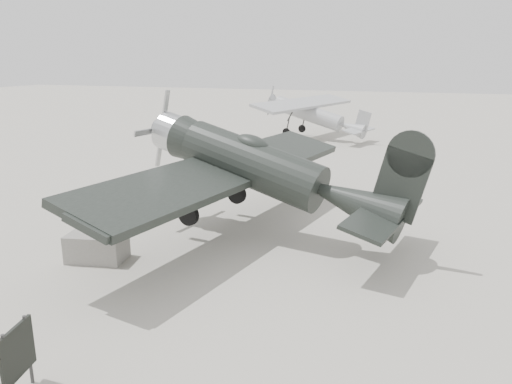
% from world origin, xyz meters
% --- Properties ---
extents(ground, '(160.00, 160.00, 0.00)m').
position_xyz_m(ground, '(0.00, 0.00, 0.00)').
color(ground, '#A49D91').
rests_on(ground, ground).
extents(lowwing_monoplane, '(9.58, 13.31, 4.27)m').
position_xyz_m(lowwing_monoplane, '(1.19, 0.98, 2.26)').
color(lowwing_monoplane, black).
rests_on(lowwing_monoplane, ground).
extents(highwing_monoplane, '(8.29, 11.55, 3.28)m').
position_xyz_m(highwing_monoplane, '(-2.18, 22.08, 2.05)').
color(highwing_monoplane, '#9A9D9F').
rests_on(highwing_monoplane, ground).
extents(equipment_block, '(1.80, 1.32, 0.82)m').
position_xyz_m(equipment_block, '(-2.82, -2.57, 0.41)').
color(equipment_block, slate).
rests_on(equipment_block, ground).
extents(sign_board, '(0.26, 0.93, 1.36)m').
position_xyz_m(sign_board, '(-0.30, -8.14, 0.81)').
color(sign_board, '#333333').
rests_on(sign_board, ground).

